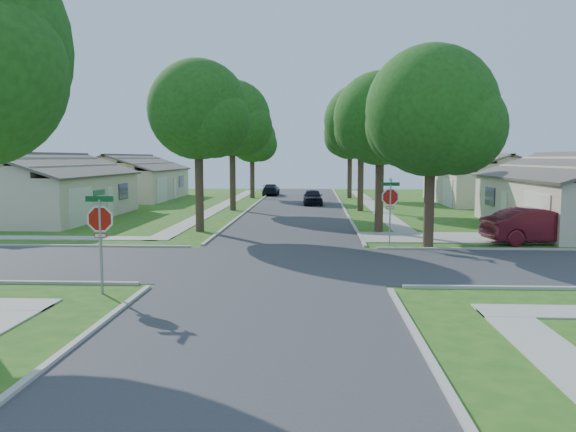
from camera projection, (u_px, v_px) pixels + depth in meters
The scene contains 20 objects.
ground at pixel (277, 264), 20.51m from camera, with size 100.00×100.00×0.00m, color #255A18.
road_ns at pixel (277, 264), 20.51m from camera, with size 7.00×100.00×0.02m, color #333335.
sidewalk_ne at pixel (372, 205), 46.05m from camera, with size 1.20×40.00×0.04m, color #9E9B91.
sidewalk_nw at pixel (225, 204), 46.63m from camera, with size 1.20×40.00×0.04m, color #9E9B91.
driveway at pixel (449, 238), 27.19m from camera, with size 8.80×3.60×0.05m, color #9E9B91.
stop_sign_sw at pixel (100, 223), 15.86m from camera, with size 1.05×0.80×2.98m.
stop_sign_ne at pixel (390, 200), 24.75m from camera, with size 1.05×0.80×2.98m.
tree_e_near at pixel (381, 123), 28.65m from camera, with size 4.97×4.80×8.28m.
tree_e_mid at pixel (362, 125), 40.51m from camera, with size 5.59×5.40×9.21m.
tree_e_far at pixel (351, 136), 53.45m from camera, with size 5.17×5.00×8.72m.
tree_w_near at pixel (199, 114), 29.05m from camera, with size 5.38×5.20×8.97m.
tree_w_mid at pixel (233, 122), 40.94m from camera, with size 5.80×5.60×9.56m.
tree_w_far at pixel (253, 141), 53.95m from camera, with size 4.76×4.60×8.04m.
tree_ne_corner at pixel (433, 117), 23.81m from camera, with size 5.80×5.60×8.66m.
house_ne_far at pixel (484, 185), 48.40m from camera, with size 8.42×13.60×4.23m.
house_nw_near at pixel (45, 195), 36.02m from camera, with size 8.42×13.60×4.23m.
house_nw_far at pixel (131, 183), 52.91m from camera, with size 8.42×13.60×4.23m.
car_driveway at pixel (539, 226), 25.35m from camera, with size 1.71×4.91×1.62m, color #58121B.
car_curb_east at pixel (313, 197), 46.38m from camera, with size 1.54×3.83×1.30m, color black.
car_curb_west at pixel (271, 190), 58.23m from camera, with size 1.66×4.07×1.18m, color black.
Camera 1 is at (1.37, -20.18, 3.87)m, focal length 35.00 mm.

